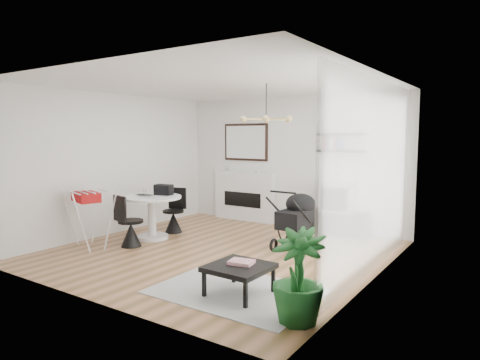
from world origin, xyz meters
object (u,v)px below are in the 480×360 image
Objects in this scene: drying_rack at (90,218)px; potted_plant at (298,276)px; coffee_table at (239,268)px; dining_table at (152,211)px; tv_console at (337,223)px; crt_tv at (339,198)px; fireplace at (244,190)px; stroller at (297,222)px.

drying_rack reaches higher than potted_plant.
drying_rack is at bearing 173.14° from coffee_table.
tv_console is at bearing 39.78° from dining_table.
crt_tv is 0.85× the size of coffee_table.
coffee_table is (2.44, -3.82, -0.36)m from fireplace.
tv_console is 1.20× the size of drying_rack.
crt_tv is 0.61× the size of drying_rack.
coffee_table is at bearing -87.27° from crt_tv.
stroller is at bearing -97.70° from tv_console.
drying_rack reaches higher than dining_table.
potted_plant is at bearing -74.31° from tv_console.
tv_console is 1.22× the size of potted_plant.
tv_console is at bearing 65.17° from drying_rack.
stroller reaches higher than crt_tv.
coffee_table is 0.97m from potted_plant.
fireplace is 2.08× the size of stroller.
potted_plant is at bearing -74.63° from crt_tv.
stroller is 1.47× the size of coffee_table.
drying_rack is 1.01× the size of potted_plant.
potted_plant is at bearing -61.13° from stroller.
stroller reaches higher than dining_table.
drying_rack is (-3.11, -3.28, 0.30)m from tv_console.
stroller reaches higher than coffee_table.
crt_tv reaches higher than dining_table.
stroller is at bearing 116.63° from potted_plant.
dining_table is 1.10× the size of drying_rack.
drying_rack reaches higher than coffee_table.
coffee_table is (0.39, -2.30, -0.12)m from stroller.
fireplace is 3.05× the size of coffee_table.
stroller reaches higher than potted_plant.
crt_tv is 4.12m from potted_plant.
dining_table is 2.66m from stroller.
crt_tv is at bearing -3.63° from fireplace.
fireplace is at bearing 176.42° from tv_console.
fireplace is 2.44m from dining_table.
crt_tv is (2.26, -0.14, 0.02)m from fireplace.
crt_tv is at bearing -7.51° from tv_console.
stroller is (-0.19, -1.38, 0.22)m from tv_console.
tv_console is at bearing -3.58° from fireplace.
fireplace is at bearing 129.19° from potted_plant.
potted_plant reaches higher than dining_table.
crt_tv and potted_plant have the same top height.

